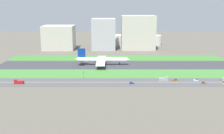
# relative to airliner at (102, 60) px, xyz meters

# --- Properties ---
(ground_plane) EXTENTS (800.00, 800.00, 0.00)m
(ground_plane) POSITION_rel_airliner_xyz_m (18.49, -0.00, -6.23)
(ground_plane) COLOR #5B564C
(runway) EXTENTS (280.00, 46.00, 0.10)m
(runway) POSITION_rel_airliner_xyz_m (18.49, -0.00, -6.18)
(runway) COLOR #38383D
(runway) RESTS_ON ground_plane
(grass_median_north) EXTENTS (280.00, 36.00, 0.10)m
(grass_median_north) POSITION_rel_airliner_xyz_m (18.49, 41.00, -6.18)
(grass_median_north) COLOR #3D7A33
(grass_median_north) RESTS_ON ground_plane
(grass_median_south) EXTENTS (280.00, 36.00, 0.10)m
(grass_median_south) POSITION_rel_airliner_xyz_m (18.49, -41.00, -6.18)
(grass_median_south) COLOR #427F38
(grass_median_south) RESTS_ON ground_plane
(highway) EXTENTS (280.00, 28.00, 0.10)m
(highway) POSITION_rel_airliner_xyz_m (18.49, -73.00, -6.18)
(highway) COLOR #4C4C4F
(highway) RESTS_ON ground_plane
(highway_centerline) EXTENTS (266.00, 0.50, 0.01)m
(highway_centerline) POSITION_rel_airliner_xyz_m (18.49, -73.00, -6.13)
(highway_centerline) COLOR silver
(highway_centerline) RESTS_ON highway
(airliner) EXTENTS (65.00, 56.00, 19.70)m
(airliner) POSITION_rel_airliner_xyz_m (0.00, 0.00, 0.00)
(airliner) COLOR white
(airliner) RESTS_ON runway
(car_2) EXTENTS (4.40, 1.80, 2.00)m
(car_2) POSITION_rel_airliner_xyz_m (30.22, -78.00, -5.31)
(car_2) COLOR navy
(car_2) RESTS_ON highway
(car_3) EXTENTS (4.40, 1.80, 2.00)m
(car_3) POSITION_rel_airliner_xyz_m (71.89, -68.00, -5.31)
(car_3) COLOR brown
(car_3) RESTS_ON highway
(truck_0) EXTENTS (8.40, 2.50, 4.00)m
(truck_0) POSITION_rel_airliner_xyz_m (-71.99, -78.00, -4.56)
(truck_0) COLOR #B2191E
(truck_0) RESTS_ON highway
(truck_1) EXTENTS (8.40, 2.50, 4.00)m
(truck_1) POSITION_rel_airliner_xyz_m (60.87, -68.00, -4.56)
(truck_1) COLOR #99999E
(truck_1) RESTS_ON highway
(car_1) EXTENTS (4.40, 1.80, 2.00)m
(car_1) POSITION_rel_airliner_xyz_m (95.75, -78.00, -5.31)
(car_1) COLOR brown
(car_1) RESTS_ON highway
(car_0) EXTENTS (4.40, 1.80, 2.00)m
(car_0) POSITION_rel_airliner_xyz_m (91.71, -68.00, -5.31)
(car_0) COLOR silver
(car_0) RESTS_ON highway
(traffic_light) EXTENTS (0.36, 0.50, 7.20)m
(traffic_light) POSITION_rel_airliner_xyz_m (-15.26, -60.01, -1.94)
(traffic_light) COLOR #4C4C51
(traffic_light) RESTS_ON highway
(terminal_building) EXTENTS (48.12, 39.08, 37.41)m
(terminal_building) POSITION_rel_airliner_xyz_m (-71.51, 114.00, 12.47)
(terminal_building) COLOR beige
(terminal_building) RESTS_ON ground_plane
(hangar_building) EXTENTS (36.73, 33.87, 48.40)m
(hangar_building) POSITION_rel_airliner_xyz_m (-0.62, 114.00, 17.97)
(hangar_building) COLOR #B2B2B7
(hangar_building) RESTS_ON ground_plane
(office_tower) EXTENTS (52.40, 32.29, 52.96)m
(office_tower) POSITION_rel_airliner_xyz_m (53.70, 114.00, 20.25)
(office_tower) COLOR beige
(office_tower) RESTS_ON ground_plane
(fuel_tank_west) EXTENTS (25.46, 25.46, 17.68)m
(fuel_tank_west) POSITION_rel_airliner_xyz_m (25.44, 159.00, 2.61)
(fuel_tank_west) COLOR silver
(fuel_tank_west) RESTS_ON ground_plane
(fuel_tank_centre) EXTENTS (17.11, 17.11, 12.01)m
(fuel_tank_centre) POSITION_rel_airliner_xyz_m (63.10, 159.00, -0.23)
(fuel_tank_centre) COLOR silver
(fuel_tank_centre) RESTS_ON ground_plane
(fuel_tank_east) EXTENTS (20.92, 20.92, 17.24)m
(fuel_tank_east) POSITION_rel_airliner_xyz_m (88.76, 159.00, 2.39)
(fuel_tank_east) COLOR silver
(fuel_tank_east) RESTS_ON ground_plane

